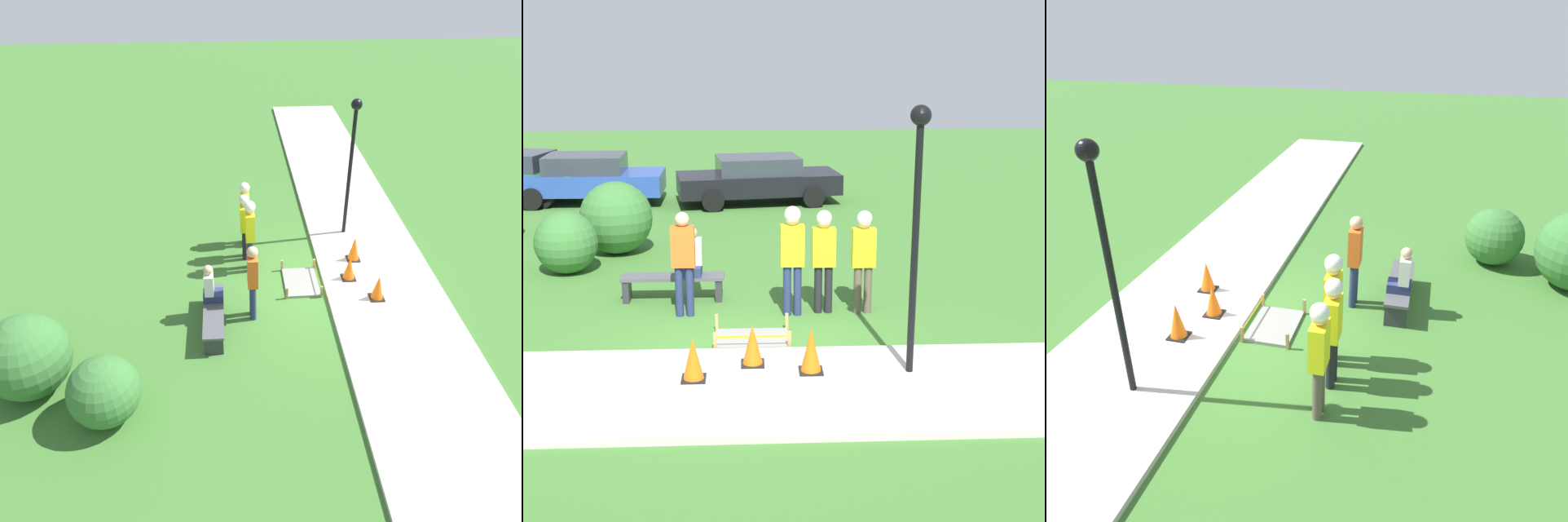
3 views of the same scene
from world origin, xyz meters
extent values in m
plane|color=#3D702D|center=(0.00, 0.00, 0.00)|extent=(60.00, 60.00, 0.00)
cube|color=#BCB7AD|center=(0.00, -1.41, 0.05)|extent=(28.00, 2.81, 0.10)
cube|color=gray|center=(0.21, 0.54, 0.03)|extent=(1.15, 0.82, 0.06)
cube|color=tan|center=(-0.36, 0.13, 0.15)|extent=(0.05, 0.05, 0.31)
cube|color=tan|center=(0.79, 0.13, 0.15)|extent=(0.05, 0.05, 0.31)
cube|color=tan|center=(-0.36, 0.95, 0.15)|extent=(0.05, 0.05, 0.31)
cube|color=tan|center=(0.79, 0.95, 0.15)|extent=(0.05, 0.05, 0.31)
cube|color=yellow|center=(0.21, 0.13, 0.23)|extent=(1.15, 0.00, 0.04)
cube|color=black|center=(-0.61, -1.13, 0.11)|extent=(0.34, 0.34, 0.02)
cone|color=orange|center=(-0.61, -1.13, 0.42)|extent=(0.29, 0.29, 0.59)
cube|color=black|center=(0.21, -0.64, 0.11)|extent=(0.34, 0.34, 0.02)
cone|color=orange|center=(0.21, -0.64, 0.42)|extent=(0.29, 0.29, 0.59)
cube|color=black|center=(1.04, -0.94, 0.11)|extent=(0.34, 0.34, 0.02)
cone|color=orange|center=(1.04, -0.94, 0.44)|extent=(0.29, 0.29, 0.63)
cube|color=#2D2D33|center=(-2.07, 2.66, 0.21)|extent=(0.12, 0.40, 0.42)
cube|color=#2D2D33|center=(-0.38, 2.66, 0.21)|extent=(0.12, 0.40, 0.42)
cube|color=#4C4C51|center=(-1.22, 2.66, 0.45)|extent=(1.88, 0.44, 0.06)
cube|color=navy|center=(-0.86, 2.66, 0.57)|extent=(0.34, 0.44, 0.18)
cube|color=silver|center=(-0.86, 2.74, 0.91)|extent=(0.36, 0.20, 0.50)
sphere|color=tan|center=(-0.86, 2.74, 1.26)|extent=(0.21, 0.21, 0.21)
cylinder|color=navy|center=(0.84, 1.75, 0.45)|extent=(0.14, 0.14, 0.90)
cylinder|color=navy|center=(1.02, 1.75, 0.45)|extent=(0.14, 0.14, 0.90)
cube|color=yellow|center=(0.93, 1.75, 1.26)|extent=(0.40, 0.22, 0.71)
sphere|color=tan|center=(0.93, 1.75, 1.73)|extent=(0.24, 0.24, 0.24)
sphere|color=white|center=(0.93, 1.75, 1.80)|extent=(0.28, 0.28, 0.28)
cylinder|color=brown|center=(2.08, 1.82, 0.43)|extent=(0.14, 0.14, 0.85)
cylinder|color=brown|center=(2.26, 1.82, 0.43)|extent=(0.14, 0.14, 0.85)
cube|color=yellow|center=(2.17, 1.82, 1.19)|extent=(0.40, 0.22, 0.67)
sphere|color=tan|center=(2.17, 1.82, 1.64)|extent=(0.23, 0.23, 0.23)
sphere|color=white|center=(2.17, 1.82, 1.70)|extent=(0.26, 0.26, 0.26)
cylinder|color=black|center=(1.39, 1.86, 0.43)|extent=(0.14, 0.14, 0.85)
cylinder|color=black|center=(1.57, 1.86, 0.43)|extent=(0.14, 0.14, 0.85)
cube|color=yellow|center=(1.48, 1.86, 1.19)|extent=(0.40, 0.22, 0.67)
sphere|color=tan|center=(1.48, 1.86, 1.64)|extent=(0.23, 0.23, 0.23)
sphere|color=white|center=(1.48, 1.86, 1.71)|extent=(0.27, 0.27, 0.27)
cylinder|color=navy|center=(-1.03, 1.79, 0.45)|extent=(0.14, 0.14, 0.90)
cylinder|color=navy|center=(-0.85, 1.79, 0.45)|extent=(0.14, 0.14, 0.90)
cube|color=#E55B1E|center=(-0.94, 1.79, 1.25)|extent=(0.40, 0.22, 0.71)
sphere|color=tan|center=(-0.94, 1.79, 1.73)|extent=(0.24, 0.24, 0.24)
cylinder|color=black|center=(2.45, -0.98, 1.85)|extent=(0.10, 0.10, 3.51)
sphere|color=black|center=(2.45, -0.98, 3.71)|extent=(0.28, 0.28, 0.28)
sphere|color=#387033|center=(-3.54, 4.53, 0.64)|extent=(1.29, 1.29, 1.29)
camera|label=1|loc=(-9.78, 2.23, 7.48)|focal=35.00mm
camera|label=2|loc=(0.17, -11.42, 4.72)|focal=55.00mm
camera|label=3|loc=(7.61, 3.03, 5.21)|focal=35.00mm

